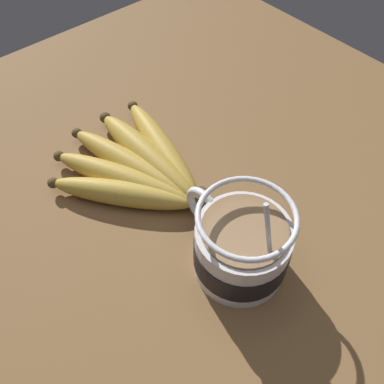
% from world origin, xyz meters
% --- Properties ---
extents(table, '(0.93, 0.93, 0.03)m').
position_xyz_m(table, '(0.00, 0.00, 0.02)').
color(table, brown).
rests_on(table, ground).
extents(coffee_mug, '(0.14, 0.10, 0.14)m').
position_xyz_m(coffee_mug, '(-0.10, 0.00, 0.07)').
color(coffee_mug, silver).
rests_on(coffee_mug, table).
extents(banana_bunch, '(0.23, 0.19, 0.04)m').
position_xyz_m(banana_bunch, '(0.09, 0.00, 0.05)').
color(banana_bunch, '#4C381E').
rests_on(banana_bunch, table).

